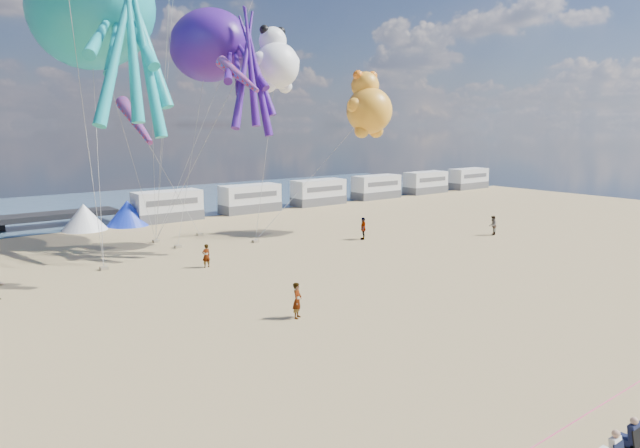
{
  "coord_description": "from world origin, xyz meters",
  "views": [
    {
      "loc": [
        -16.65,
        -13.26,
        9.42
      ],
      "look_at": [
        -1.51,
        6.0,
        5.15
      ],
      "focal_mm": 32.0,
      "sensor_mm": 36.0,
      "label": 1
    }
  ],
  "objects": [
    {
      "name": "beachgoer_3",
      "position": [
        14.98,
        21.16,
        0.93
      ],
      "size": [
        1.33,
        1.36,
        1.87
      ],
      "primitive_type": "imported",
      "rotation": [
        0.0,
        0.0,
        3.96
      ],
      "color": "#7F6659",
      "rests_on": "ground"
    },
    {
      "name": "beachgoer_5",
      "position": [
        0.3,
        20.63,
        0.8
      ],
      "size": [
        1.51,
        0.54,
        1.6
      ],
      "primitive_type": "imported",
      "rotation": [
        0.0,
        0.0,
        3.19
      ],
      "color": "#7F6659",
      "rests_on": "ground"
    },
    {
      "name": "sandbag_d",
      "position": [
        5.03,
        31.13,
        0.11
      ],
      "size": [
        0.5,
        0.35,
        0.22
      ],
      "primitive_type": "cube",
      "color": "gray",
      "rests_on": "ground"
    },
    {
      "name": "motorhome_3",
      "position": [
        34.5,
        40.0,
        1.5
      ],
      "size": [
        6.6,
        2.5,
        3.0
      ],
      "primitive_type": "cube",
      "color": "silver",
      "rests_on": "ground"
    },
    {
      "name": "windsock_mid",
      "position": [
        -1.73,
        26.72,
        9.66
      ],
      "size": [
        1.44,
        6.7,
        6.65
      ],
      "primitive_type": null,
      "rotation": [
        0.0,
        0.0,
        -0.07
      ],
      "color": "red"
    },
    {
      "name": "motorhome_0",
      "position": [
        6.0,
        40.0,
        1.5
      ],
      "size": [
        6.6,
        2.5,
        3.0
      ],
      "primitive_type": "cube",
      "color": "silver",
      "rests_on": "ground"
    },
    {
      "name": "tent_blue",
      "position": [
        2.0,
        40.0,
        1.2
      ],
      "size": [
        4.0,
        4.0,
        2.4
      ],
      "primitive_type": "cone",
      "color": "#1933CC",
      "rests_on": "ground"
    },
    {
      "name": "sandbag_c",
      "position": [
        7.23,
        25.62,
        0.11
      ],
      "size": [
        0.5,
        0.35,
        0.22
      ],
      "primitive_type": "cube",
      "color": "gray",
      "rests_on": "ground"
    },
    {
      "name": "standing_person",
      "position": [
        -0.86,
        8.64,
        0.9
      ],
      "size": [
        0.78,
        0.74,
        1.8
      ],
      "primitive_type": "imported",
      "rotation": [
        0.0,
        0.0,
        0.65
      ],
      "color": "tan",
      "rests_on": "ground"
    },
    {
      "name": "kite_teddy_orange",
      "position": [
        17.5,
        23.34,
        10.63
      ],
      "size": [
        5.57,
        5.34,
        6.78
      ],
      "primitive_type": null,
      "rotation": [
        0.0,
        0.0,
        0.19
      ],
      "color": "#FFA729"
    },
    {
      "name": "kite_octopus_purple",
      "position": [
        5.23,
        28.75,
        15.57
      ],
      "size": [
        6.44,
        11.34,
        12.21
      ],
      "primitive_type": null,
      "rotation": [
        0.0,
        0.0,
        -0.18
      ],
      "color": "#401481"
    },
    {
      "name": "sandbag_e",
      "position": [
        0.89,
        30.64,
        0.11
      ],
      "size": [
        0.5,
        0.35,
        0.22
      ],
      "primitive_type": "cube",
      "color": "gray",
      "rests_on": "ground"
    },
    {
      "name": "ground",
      "position": [
        0.0,
        0.0,
        0.0
      ],
      "size": [
        120.0,
        120.0,
        0.0
      ],
      "primitive_type": "plane",
      "color": "tan",
      "rests_on": "ground"
    },
    {
      "name": "sandbag_a",
      "position": [
        -5.32,
        24.22,
        0.11
      ],
      "size": [
        0.5,
        0.35,
        0.22
      ],
      "primitive_type": "cube",
      "color": "gray",
      "rests_on": "ground"
    },
    {
      "name": "kite_panda",
      "position": [
        8.33,
        23.83,
        13.86
      ],
      "size": [
        4.38,
        4.14,
        5.91
      ],
      "primitive_type": null,
      "rotation": [
        0.0,
        0.0,
        0.05
      ],
      "color": "white"
    },
    {
      "name": "motorhome_2",
      "position": [
        25.0,
        40.0,
        1.5
      ],
      "size": [
        6.6,
        2.5,
        3.0
      ],
      "primitive_type": "cube",
      "color": "silver",
      "rests_on": "ground"
    },
    {
      "name": "windsock_right",
      "position": [
        4.03,
        22.18,
        12.79
      ],
      "size": [
        1.35,
        4.77,
        4.71
      ],
      "primitive_type": null,
      "rotation": [
        0.0,
        0.0,
        0.1
      ],
      "color": "red"
    },
    {
      "name": "water",
      "position": [
        0.0,
        55.0,
        0.02
      ],
      "size": [
        120.0,
        120.0,
        0.0
      ],
      "primitive_type": "plane",
      "color": "#37526A",
      "rests_on": "ground"
    },
    {
      "name": "kite_octopus_teal",
      "position": [
        -4.43,
        26.46,
        16.81
      ],
      "size": [
        7.96,
        13.33,
        14.24
      ],
      "primitive_type": null,
      "rotation": [
        0.0,
        0.0,
        -0.22
      ],
      "color": "#1AA4AB"
    },
    {
      "name": "sandbag_b",
      "position": [
        1.4,
        27.6,
        0.11
      ],
      "size": [
        0.5,
        0.35,
        0.22
      ],
      "primitive_type": "cube",
      "color": "gray",
      "rests_on": "ground"
    },
    {
      "name": "motorhome_1",
      "position": [
        15.5,
        40.0,
        1.5
      ],
      "size": [
        6.6,
        2.5,
        3.0
      ],
      "primitive_type": "cube",
      "color": "silver",
      "rests_on": "ground"
    },
    {
      "name": "motorhome_5",
      "position": [
        53.5,
        40.0,
        1.5
      ],
      "size": [
        6.6,
        2.5,
        3.0
      ],
      "primitive_type": "cube",
      "color": "silver",
      "rests_on": "ground"
    },
    {
      "name": "tent_white",
      "position": [
        -2.0,
        40.0,
        1.2
      ],
      "size": [
        4.0,
        4.0,
        2.4
      ],
      "primitive_type": "cone",
      "color": "white",
      "rests_on": "ground"
    },
    {
      "name": "motorhome_4",
      "position": [
        44.0,
        40.0,
        1.5
      ],
      "size": [
        6.6,
        2.5,
        3.0
      ],
      "primitive_type": "cube",
      "color": "silver",
      "rests_on": "ground"
    },
    {
      "name": "rope_line",
      "position": [
        0.0,
        -5.0,
        0.02
      ],
      "size": [
        34.0,
        0.03,
        0.03
      ],
      "primitive_type": "cylinder",
      "rotation": [
        0.0,
        1.57,
        0.0
      ],
      "color": "#F2338C",
      "rests_on": "ground"
    },
    {
      "name": "beachgoer_1",
      "position": [
        25.09,
        15.64,
        0.85
      ],
      "size": [
        0.98,
        0.85,
        1.69
      ],
      "primitive_type": "imported",
      "rotation": [
        0.0,
        0.0,
        3.6
      ],
      "color": "#7F6659",
      "rests_on": "ground"
    }
  ]
}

